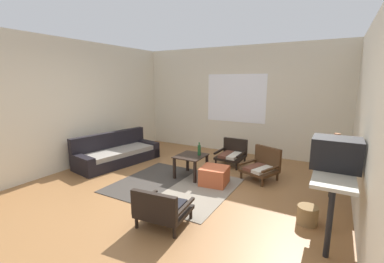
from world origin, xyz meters
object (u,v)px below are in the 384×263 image
couch (117,154)px  armchair_striped_foreground (161,208)px  coffee_table (191,160)px  ottoman_orange (214,176)px  armchair_by_window (232,153)px  console_shelf (334,170)px  glass_bottle (199,150)px  wicker_basket (307,215)px  crt_television (336,153)px  clay_vase (336,147)px  armchair_corner (262,165)px

couch → armchair_striped_foreground: size_ratio=2.90×
coffee_table → ottoman_orange: coffee_table is taller
coffee_table → armchair_striped_foreground: bearing=-72.7°
armchair_by_window → console_shelf: (2.00, -1.64, 0.46)m
console_shelf → glass_bottle: 2.35m
console_shelf → wicker_basket: size_ratio=6.71×
wicker_basket → armchair_by_window: bearing=133.3°
glass_bottle → armchair_by_window: bearing=75.3°
couch → armchair_striped_foreground: (2.43, -1.61, 0.03)m
glass_bottle → wicker_basket: bearing=-21.5°
ottoman_orange → glass_bottle: glass_bottle is taller
armchair_by_window → crt_television: bearing=-42.2°
crt_television → ottoman_orange: bearing=163.7°
coffee_table → crt_television: (2.40, -0.66, 0.64)m
wicker_basket → couch: bearing=171.2°
armchair_by_window → armchair_striped_foreground: 2.84m
armchair_striped_foreground → ottoman_orange: 1.58m
couch → ottoman_orange: size_ratio=4.27×
crt_television → clay_vase: 0.64m
ottoman_orange → glass_bottle: bearing=154.0°
ottoman_orange → wicker_basket: (1.61, -0.59, -0.04)m
couch → console_shelf: bearing=-5.5°
couch → crt_television: size_ratio=3.65×
armchair_corner → ottoman_orange: (-0.68, -0.70, -0.11)m
crt_television → glass_bottle: 2.43m
coffee_table → clay_vase: size_ratio=1.81×
couch → wicker_basket: 4.11m
armchair_by_window → armchair_corner: (0.82, -0.56, 0.01)m
coffee_table → glass_bottle: size_ratio=2.26×
couch → clay_vase: bearing=0.8°
glass_bottle → wicker_basket: 2.22m
armchair_striped_foreground → wicker_basket: size_ratio=2.58×
ottoman_orange → clay_vase: 2.01m
coffee_table → couch: bearing=-177.6°
console_shelf → couch: bearing=174.5°
armchair_by_window → clay_vase: bearing=-30.3°
couch → console_shelf: size_ratio=1.12×
ottoman_orange → armchair_by_window: bearing=96.5°
armchair_corner → clay_vase: bearing=-27.0°
couch → glass_bottle: 2.07m
clay_vase → wicker_basket: 1.09m
crt_television → glass_bottle: (-2.27, 0.75, -0.44)m
couch → armchair_corner: bearing=11.9°
armchair_by_window → ottoman_orange: armchair_by_window is taller
crt_television → glass_bottle: crt_television is taller
couch → armchair_striped_foreground: bearing=-33.6°
armchair_striped_foreground → couch: bearing=146.4°
glass_bottle → clay_vase: bearing=-2.7°
armchair_corner → ottoman_orange: armchair_corner is taller
couch → crt_television: 4.41m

